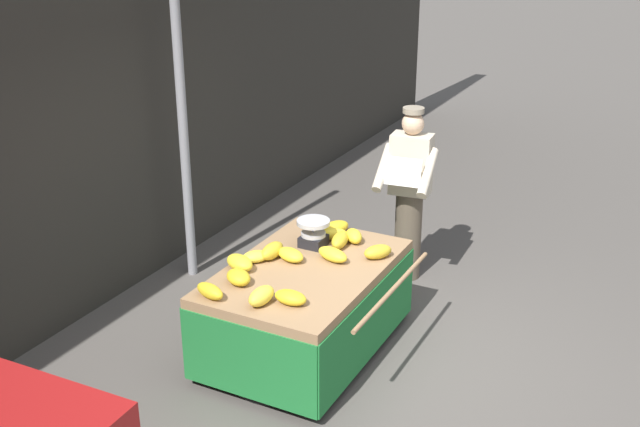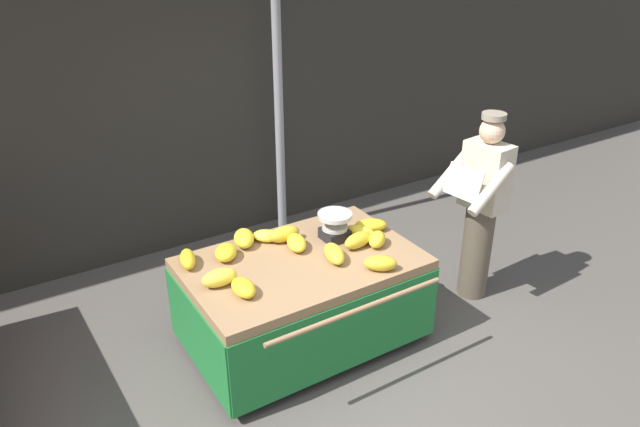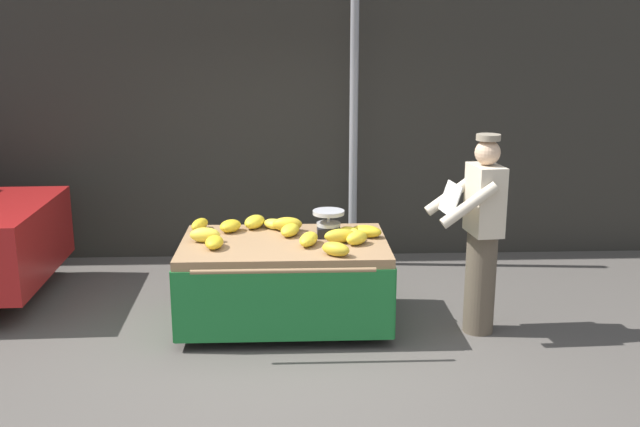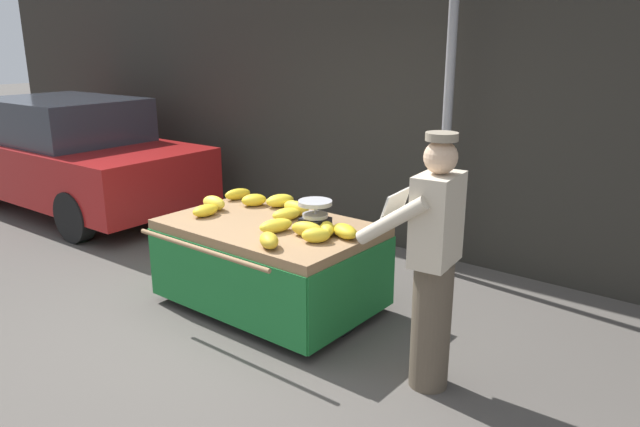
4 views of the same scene
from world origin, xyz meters
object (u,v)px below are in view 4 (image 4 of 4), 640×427
at_px(street_pole, 448,106).
at_px(banana_bunch_1, 286,214).
at_px(banana_bunch_12, 327,229).
at_px(banana_bunch_9, 316,235).
at_px(banana_bunch_5, 214,203).
at_px(banana_cart, 269,246).
at_px(banana_bunch_6, 238,194).
at_px(banana_bunch_13, 269,240).
at_px(banana_bunch_4, 276,226).
at_px(banana_bunch_8, 254,200).
at_px(banana_bunch_10, 205,211).
at_px(vendor_person, 432,263).
at_px(banana_bunch_11, 307,229).
at_px(banana_bunch_3, 292,206).
at_px(banana_bunch_0, 345,231).
at_px(banana_bunch_2, 280,201).
at_px(banana_bunch_7, 296,208).
at_px(parked_car, 72,156).
at_px(weighing_scale, 315,214).

relative_size(street_pole, banana_bunch_1, 12.69).
height_order(banana_bunch_1, banana_bunch_12, same).
distance_m(banana_bunch_9, banana_bunch_12, 0.19).
bearing_deg(banana_bunch_1, banana_bunch_5, -167.04).
height_order(banana_cart, banana_bunch_6, banana_bunch_6).
xyz_separation_m(banana_cart, banana_bunch_5, (-0.68, -0.00, 0.26)).
bearing_deg(banana_bunch_13, street_pole, 81.37).
relative_size(banana_bunch_4, banana_bunch_8, 1.25).
xyz_separation_m(banana_bunch_10, vendor_person, (2.24, -0.05, 0.06)).
relative_size(banana_bunch_1, vendor_person, 0.15).
height_order(banana_bunch_5, banana_bunch_8, banana_bunch_5).
xyz_separation_m(banana_cart, banana_bunch_4, (0.21, -0.13, 0.25)).
xyz_separation_m(banana_bunch_1, vendor_person, (1.60, -0.40, 0.06)).
bearing_deg(banana_bunch_9, banana_bunch_11, 155.01).
height_order(banana_bunch_3, banana_bunch_9, banana_bunch_9).
bearing_deg(banana_bunch_0, banana_bunch_2, 160.72).
height_order(banana_bunch_3, banana_bunch_10, banana_bunch_10).
height_order(banana_bunch_4, banana_bunch_8, banana_bunch_8).
height_order(banana_cart, banana_bunch_1, banana_bunch_1).
height_order(banana_bunch_7, banana_bunch_13, banana_bunch_7).
bearing_deg(banana_bunch_6, banana_bunch_0, -10.91).
xyz_separation_m(banana_bunch_4, parked_car, (-4.44, 0.77, -0.07)).
bearing_deg(banana_bunch_2, banana_bunch_4, -50.24).
distance_m(banana_bunch_1, banana_bunch_2, 0.43).
distance_m(weighing_scale, banana_bunch_8, 0.90).
bearing_deg(banana_cart, banana_bunch_7, 85.15).
bearing_deg(banana_bunch_5, banana_bunch_2, 47.74).
relative_size(banana_bunch_3, banana_bunch_13, 0.87).
bearing_deg(vendor_person, banana_bunch_9, 174.47).
distance_m(banana_cart, banana_bunch_12, 0.63).
distance_m(banana_bunch_3, banana_bunch_13, 0.99).
bearing_deg(banana_bunch_1, vendor_person, -14.02).
xyz_separation_m(banana_bunch_3, banana_bunch_12, (0.67, -0.36, 0.01)).
bearing_deg(vendor_person, banana_bunch_2, 160.64).
relative_size(banana_cart, vendor_person, 1.05).
distance_m(banana_cart, banana_bunch_9, 0.68).
relative_size(banana_bunch_5, banana_bunch_9, 1.20).
xyz_separation_m(banana_cart, banana_bunch_13, (0.42, -0.44, 0.26)).
bearing_deg(banana_bunch_10, banana_bunch_9, 2.61).
bearing_deg(street_pole, parked_car, -168.03).
bearing_deg(banana_bunch_11, street_pole, 81.48).
relative_size(banana_bunch_1, banana_bunch_10, 1.03).
relative_size(banana_bunch_6, banana_bunch_9, 1.23).
relative_size(banana_cart, banana_bunch_1, 6.92).
relative_size(banana_bunch_5, banana_bunch_12, 1.01).
bearing_deg(banana_bunch_8, banana_bunch_4, -33.14).
bearing_deg(banana_cart, banana_bunch_8, 146.71).
bearing_deg(street_pole, banana_bunch_3, -123.13).
distance_m(street_pole, banana_bunch_10, 2.45).
distance_m(banana_bunch_13, parked_car, 4.78).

